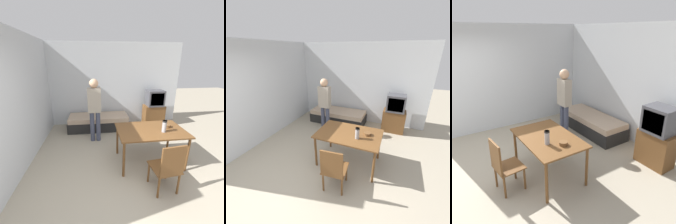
{
  "view_description": "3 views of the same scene",
  "coord_description": "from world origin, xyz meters",
  "views": [
    {
      "loc": [
        -0.51,
        -1.52,
        2.11
      ],
      "look_at": [
        -0.07,
        2.07,
        0.88
      ],
      "focal_mm": 24.0,
      "sensor_mm": 36.0,
      "label": 1
    },
    {
      "loc": [
        1.47,
        -1.55,
        2.46
      ],
      "look_at": [
        0.03,
        1.97,
        0.87
      ],
      "focal_mm": 24.0,
      "sensor_mm": 36.0,
      "label": 2
    },
    {
      "loc": [
        3.66,
        -0.47,
        2.54
      ],
      "look_at": [
        0.1,
        1.85,
        0.94
      ],
      "focal_mm": 35.0,
      "sensor_mm": 36.0,
      "label": 3
    }
  ],
  "objects": [
    {
      "name": "ground_plane",
      "position": [
        0.0,
        0.0,
        0.0
      ],
      "size": [
        20.0,
        20.0,
        0.0
      ],
      "primitive_type": "plane",
      "color": "#9E937F"
    },
    {
      "name": "wall_back",
      "position": [
        0.0,
        3.53,
        1.35
      ],
      "size": [
        4.88,
        0.06,
        2.7
      ],
      "color": "silver",
      "rests_on": "ground_plane"
    },
    {
      "name": "wall_left",
      "position": [
        -1.97,
        1.75,
        1.35
      ],
      "size": [
        0.06,
        4.5,
        2.7
      ],
      "color": "silver",
      "rests_on": "ground_plane"
    },
    {
      "name": "daybed",
      "position": [
        -0.39,
        3.04,
        0.22
      ],
      "size": [
        1.92,
        0.76,
        0.46
      ],
      "color": "black",
      "rests_on": "ground_plane"
    },
    {
      "name": "tv",
      "position": [
        1.48,
        3.1,
        0.59
      ],
      "size": [
        0.67,
        0.46,
        1.22
      ],
      "color": "brown",
      "rests_on": "ground_plane"
    },
    {
      "name": "dining_table",
      "position": [
        0.62,
        1.17,
        0.69
      ],
      "size": [
        1.39,
        0.89,
        0.77
      ],
      "color": "brown",
      "rests_on": "ground_plane"
    },
    {
      "name": "wooden_chair",
      "position": [
        0.62,
        0.33,
        0.52
      ],
      "size": [
        0.47,
        0.47,
        0.94
      ],
      "color": "brown",
      "rests_on": "ground_plane"
    },
    {
      "name": "person_standing",
      "position": [
        -0.51,
        2.25,
        1.0
      ],
      "size": [
        0.34,
        0.23,
        1.7
      ],
      "color": "#3D4256",
      "rests_on": "ground_plane"
    },
    {
      "name": "thermos_flask",
      "position": [
        0.84,
        1.03,
        0.91
      ],
      "size": [
        0.09,
        0.09,
        0.24
      ],
      "color": "#99999E",
      "rests_on": "dining_table"
    },
    {
      "name": "mate_bowl",
      "position": [
        1.01,
        1.24,
        0.8
      ],
      "size": [
        0.15,
        0.15,
        0.06
      ],
      "color": "brown",
      "rests_on": "dining_table"
    }
  ]
}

